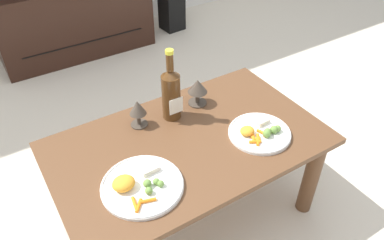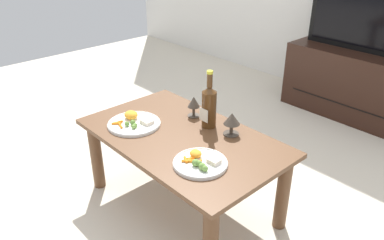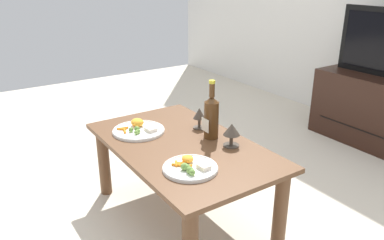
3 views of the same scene
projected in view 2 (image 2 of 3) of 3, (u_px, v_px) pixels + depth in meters
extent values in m
plane|color=beige|center=(183.00, 204.00, 2.21)|extent=(6.40, 6.40, 0.00)
cube|color=brown|center=(182.00, 137.00, 2.01)|extent=(1.09, 0.66, 0.03)
cylinder|color=brown|center=(96.00, 156.00, 2.27)|extent=(0.07, 0.07, 0.43)
cylinder|color=brown|center=(165.00, 127.00, 2.58)|extent=(0.07, 0.07, 0.43)
cylinder|color=brown|center=(283.00, 193.00, 1.95)|extent=(0.07, 0.07, 0.43)
cube|color=black|center=(358.00, 84.00, 3.13)|extent=(1.15, 0.45, 0.55)
cube|color=black|center=(342.00, 104.00, 3.04)|extent=(0.92, 0.01, 0.01)
cube|color=black|center=(372.00, 19.00, 2.89)|extent=(1.01, 0.04, 0.51)
cube|color=black|center=(371.00, 20.00, 2.87)|extent=(0.93, 0.01, 0.43)
cylinder|color=#4C2D14|center=(209.00, 109.00, 2.04)|extent=(0.08, 0.08, 0.20)
cone|color=#4C2D14|center=(209.00, 90.00, 1.99)|extent=(0.08, 0.08, 0.04)
cylinder|color=#4C2D14|center=(210.00, 80.00, 1.97)|extent=(0.03, 0.03, 0.07)
cylinder|color=yellow|center=(210.00, 72.00, 1.95)|extent=(0.03, 0.03, 0.02)
cube|color=silver|center=(204.00, 115.00, 2.03)|extent=(0.06, 0.00, 0.07)
cylinder|color=#473D33|center=(194.00, 116.00, 2.20)|extent=(0.07, 0.07, 0.01)
cylinder|color=#473D33|center=(194.00, 111.00, 2.18)|extent=(0.02, 0.02, 0.05)
cone|color=#473D33|center=(194.00, 102.00, 2.16)|extent=(0.07, 0.07, 0.06)
cylinder|color=#473D33|center=(231.00, 134.00, 2.01)|extent=(0.08, 0.08, 0.01)
cylinder|color=#473D33|center=(231.00, 129.00, 1.99)|extent=(0.02, 0.02, 0.06)
cone|color=#473D33|center=(232.00, 119.00, 1.97)|extent=(0.09, 0.09, 0.06)
cylinder|color=white|center=(134.00, 124.00, 2.10)|extent=(0.29, 0.29, 0.01)
torus|color=white|center=(134.00, 123.00, 2.09)|extent=(0.29, 0.29, 0.01)
ellipsoid|color=orange|center=(131.00, 115.00, 2.14)|extent=(0.08, 0.07, 0.04)
cube|color=beige|center=(147.00, 122.00, 2.09)|extent=(0.07, 0.06, 0.02)
cylinder|color=orange|center=(118.00, 122.00, 2.09)|extent=(0.02, 0.05, 0.01)
cylinder|color=orange|center=(116.00, 123.00, 2.08)|extent=(0.04, 0.05, 0.01)
cylinder|color=orange|center=(120.00, 126.00, 2.06)|extent=(0.05, 0.03, 0.01)
sphere|color=olive|center=(127.00, 124.00, 2.06)|extent=(0.03, 0.03, 0.03)
sphere|color=olive|center=(135.00, 125.00, 2.05)|extent=(0.02, 0.02, 0.02)
sphere|color=olive|center=(133.00, 122.00, 2.07)|extent=(0.03, 0.03, 0.03)
sphere|color=olive|center=(134.00, 127.00, 2.03)|extent=(0.02, 0.02, 0.02)
cylinder|color=white|center=(200.00, 164.00, 1.75)|extent=(0.25, 0.25, 0.01)
torus|color=white|center=(200.00, 162.00, 1.75)|extent=(0.25, 0.25, 0.01)
ellipsoid|color=orange|center=(196.00, 154.00, 1.79)|extent=(0.06, 0.05, 0.03)
cube|color=beige|center=(214.00, 161.00, 1.74)|extent=(0.06, 0.05, 0.02)
cylinder|color=orange|center=(198.00, 165.00, 1.72)|extent=(0.05, 0.02, 0.01)
cylinder|color=orange|center=(199.00, 163.00, 1.74)|extent=(0.03, 0.05, 0.01)
cylinder|color=orange|center=(190.00, 159.00, 1.77)|extent=(0.04, 0.05, 0.01)
cylinder|color=orange|center=(189.00, 160.00, 1.76)|extent=(0.02, 0.05, 0.01)
cylinder|color=orange|center=(190.00, 161.00, 1.75)|extent=(0.04, 0.04, 0.01)
cylinder|color=orange|center=(186.00, 160.00, 1.76)|extent=(0.05, 0.03, 0.01)
cylinder|color=orange|center=(187.00, 161.00, 1.75)|extent=(0.04, 0.04, 0.01)
sphere|color=olive|center=(205.00, 169.00, 1.68)|extent=(0.03, 0.03, 0.03)
sphere|color=olive|center=(199.00, 163.00, 1.71)|extent=(0.03, 0.03, 0.03)
sphere|color=olive|center=(202.00, 166.00, 1.69)|extent=(0.03, 0.03, 0.03)
sphere|color=olive|center=(195.00, 163.00, 1.72)|extent=(0.03, 0.03, 0.03)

